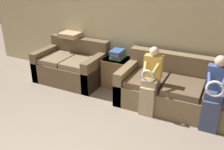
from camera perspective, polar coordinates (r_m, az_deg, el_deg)
name	(u,v)px	position (r m, az deg, el deg)	size (l,w,h in m)	color
wall_back	(136,23)	(4.97, 5.48, 11.77)	(7.48, 0.06, 2.55)	#C6B789
couch_main	(184,92)	(4.51, 16.15, -3.70)	(2.25, 0.96, 0.86)	brown
couch_side	(72,66)	(5.42, -9.11, 1.99)	(1.40, 0.94, 0.86)	brown
child_left_seated	(151,79)	(4.10, 8.83, -0.90)	(0.30, 0.37, 1.14)	tan
child_right_seated	(215,91)	(3.96, 22.44, -3.43)	(0.31, 0.37, 1.15)	#384260
side_shelf	(117,72)	(5.10, 1.16, 0.75)	(0.52, 0.50, 0.60)	brown
book_stack	(117,54)	(4.97, 1.22, 4.74)	(0.24, 0.32, 0.17)	#3D8451
throw_pillow	(71,34)	(5.60, -9.31, 9.13)	(0.42, 0.42, 0.10)	tan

